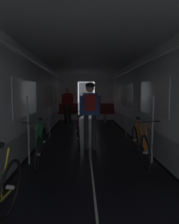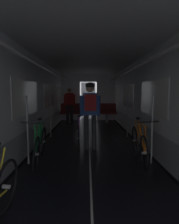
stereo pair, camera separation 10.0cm
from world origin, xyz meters
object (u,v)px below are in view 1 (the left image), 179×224
bicycle_green (41,145)px  bench_seat_far_right (105,111)px  bicycle_purple_in_aisle (78,133)px  person_standing_near_bench (68,103)px  bench_seat_far_left (68,111)px  bicycle_orange (140,143)px  person_cyclist_aisle (90,108)px

bicycle_green → bench_seat_far_right: bearing=71.8°
bicycle_purple_in_aisle → person_standing_near_bench: 4.33m
person_standing_near_bench → bicycle_purple_in_aisle: bearing=-81.9°
bicycle_purple_in_aisle → bicycle_green: bearing=-120.6°
bench_seat_far_right → bicycle_green: bearing=-108.2°
bicycle_green → bicycle_purple_in_aisle: size_ratio=1.00×
bench_seat_far_left → bicycle_orange: bearing=-71.5°
bench_seat_far_right → bicycle_green: (-1.94, -5.90, -0.19)m
bench_seat_far_left → bicycle_purple_in_aisle: 4.67m
bench_seat_far_left → bicycle_orange: (1.95, -5.83, -0.18)m
bicycle_orange → bench_seat_far_right: bearing=91.5°
bicycle_orange → person_cyclist_aisle: person_cyclist_aisle is taller
bicycle_green → person_cyclist_aisle: size_ratio=0.98×
bench_seat_far_left → person_standing_near_bench: size_ratio=0.58×
bench_seat_far_right → bicycle_purple_in_aisle: bearing=-104.4°
bench_seat_far_right → person_standing_near_bench: size_ratio=0.58×
bicycle_green → person_cyclist_aisle: 1.62m
person_standing_near_bench → bicycle_orange: bearing=-70.3°
bench_seat_far_right → bicycle_orange: (0.15, -5.83, -0.18)m
bench_seat_far_left → person_cyclist_aisle: bearing=-79.4°
bench_seat_far_right → bicycle_purple_in_aisle: (-1.19, -4.63, -0.18)m
bench_seat_far_right → person_standing_near_bench: bearing=-168.2°
bench_seat_far_left → bicycle_orange: 6.15m
person_cyclist_aisle → person_standing_near_bench: person_cyclist_aisle is taller
bench_seat_far_right → person_standing_near_bench: (-1.80, -0.38, 0.41)m
bench_seat_far_left → person_standing_near_bench: (0.00, -0.38, 0.41)m
bench_seat_far_right → bicycle_purple_in_aisle: size_ratio=0.58×
bench_seat_far_left → bicycle_green: 5.90m
person_cyclist_aisle → bicycle_purple_in_aisle: size_ratio=1.02×
bicycle_orange → person_standing_near_bench: bearing=109.7°
bicycle_purple_in_aisle → person_cyclist_aisle: bearing=-40.7°
bench_seat_far_left → bicycle_green: bench_seat_far_left is taller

